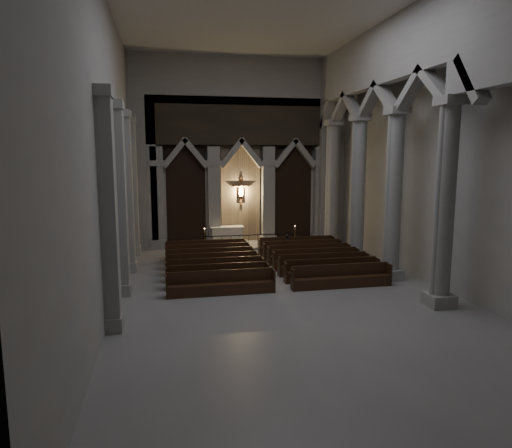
% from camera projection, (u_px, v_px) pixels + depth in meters
% --- Properties ---
extents(room, '(24.00, 24.10, 12.00)m').
position_uv_depth(room, '(289.00, 111.00, 18.12)').
color(room, gray).
rests_on(room, ground).
extents(sanctuary_wall, '(14.00, 0.77, 12.00)m').
position_uv_depth(sanctuary_wall, '(241.00, 143.00, 29.46)').
color(sanctuary_wall, '#9E9C94').
rests_on(sanctuary_wall, ground).
extents(right_arcade, '(1.00, 24.00, 12.00)m').
position_uv_depth(right_arcade, '(399.00, 111.00, 20.44)').
color(right_arcade, '#9E9C94').
rests_on(right_arcade, ground).
extents(left_pilasters, '(0.60, 13.00, 8.03)m').
position_uv_depth(left_pilasters, '(124.00, 198.00, 20.77)').
color(left_pilasters, '#9E9C94').
rests_on(left_pilasters, ground).
extents(sanctuary_step, '(8.50, 2.60, 0.15)m').
position_uv_depth(sanctuary_step, '(244.00, 245.00, 29.53)').
color(sanctuary_step, '#9E9C94').
rests_on(sanctuary_step, ground).
extents(altar, '(2.17, 0.87, 1.09)m').
position_uv_depth(altar, '(227.00, 235.00, 29.81)').
color(altar, beige).
rests_on(altar, sanctuary_step).
extents(altar_rail, '(5.58, 0.09, 1.10)m').
position_uv_depth(altar_rail, '(249.00, 240.00, 27.74)').
color(altar_rail, black).
rests_on(altar_rail, ground).
extents(candle_stand_left, '(0.25, 0.25, 1.46)m').
position_uv_depth(candle_stand_left, '(205.00, 245.00, 27.86)').
color(candle_stand_left, '#AC7935').
rests_on(candle_stand_left, ground).
extents(candle_stand_right, '(0.25, 0.25, 1.50)m').
position_uv_depth(candle_stand_right, '(295.00, 242.00, 28.72)').
color(candle_stand_right, '#AC7935').
rests_on(candle_stand_right, ground).
extents(pews, '(10.01, 7.58, 1.03)m').
position_uv_depth(pews, '(265.00, 264.00, 23.27)').
color(pews, black).
rests_on(pews, ground).
extents(worshipper, '(0.45, 0.30, 1.23)m').
position_uv_depth(worshipper, '(288.00, 245.00, 26.92)').
color(worshipper, black).
rests_on(worshipper, ground).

